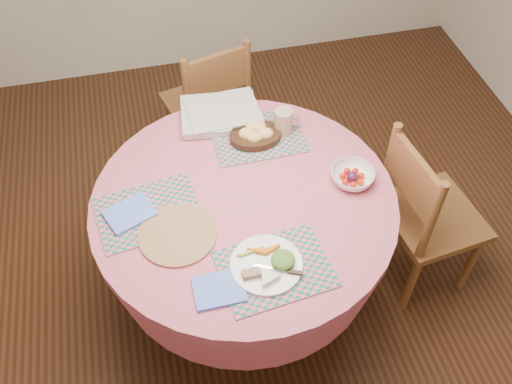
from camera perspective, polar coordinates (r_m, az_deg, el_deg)
ground at (r=2.90m, az=-0.98°, el=-10.34°), size 4.00×4.00×0.00m
dining_table at (r=2.44m, az=-1.14°, el=-3.67°), size 1.24×1.24×0.75m
chair_right at (r=2.70m, az=16.51°, el=-2.12°), size 0.45×0.47×0.91m
chair_back at (r=3.16m, az=-4.65°, el=8.77°), size 0.50×0.49×0.89m
placemat_front at (r=2.09m, az=1.91°, el=-7.67°), size 0.43×0.34×0.01m
placemat_left at (r=2.28m, az=-10.67°, el=-2.01°), size 0.44×0.35×0.01m
placemat_back at (r=2.54m, az=0.15°, el=5.59°), size 0.41×0.31×0.01m
wicker_trivet at (r=2.19m, az=-7.84°, el=-4.24°), size 0.30×0.30×0.01m
napkin_near at (r=2.04m, az=-3.70°, el=-9.70°), size 0.18×0.14×0.01m
napkin_far at (r=2.28m, az=-12.52°, el=-2.10°), size 0.22×0.20×0.01m
dinner_plate at (r=2.07m, az=1.28°, el=-7.24°), size 0.26×0.26×0.05m
bread_bowl at (r=2.50m, az=-0.05°, el=5.87°), size 0.23×0.23×0.08m
latte_mug at (r=2.52m, az=2.80°, el=7.10°), size 0.12×0.08×0.12m
fruit_bowl at (r=2.36m, az=9.61°, el=1.52°), size 0.20×0.20×0.06m
newspaper_stack at (r=2.62m, az=-3.65°, el=7.83°), size 0.37×0.31×0.04m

